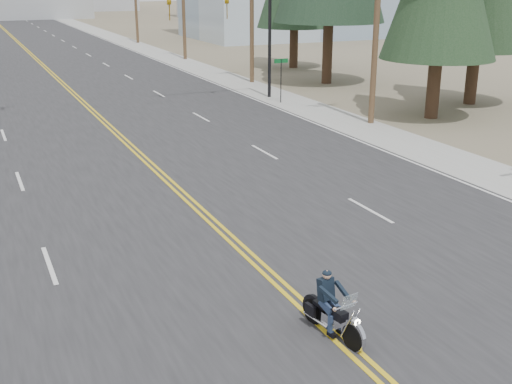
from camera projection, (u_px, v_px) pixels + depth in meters
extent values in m
cube|color=#303033|center=(24.00, 48.00, 68.76)|extent=(20.00, 200.00, 0.01)
cube|color=#A5A5A0|center=(129.00, 43.00, 73.28)|extent=(3.00, 200.00, 0.01)
cylinder|color=black|center=(270.00, 40.00, 39.21)|extent=(0.20, 0.20, 7.00)
cylinder|color=black|center=(281.00, 81.00, 38.10)|extent=(0.06, 0.06, 2.60)
cube|color=#0C5926|center=(281.00, 61.00, 37.72)|extent=(0.90, 0.03, 0.25)
cylinder|color=brown|center=(377.00, 8.00, 31.32)|extent=(0.30, 0.30, 11.50)
cylinder|color=brown|center=(252.00, 3.00, 44.33)|extent=(0.30, 0.30, 11.00)
cylinder|color=#382619|center=(433.00, 89.00, 33.93)|extent=(0.61, 0.61, 3.14)
cylinder|color=#382619|center=(472.00, 77.00, 37.82)|extent=(0.69, 0.69, 3.17)
cylinder|color=#382619|center=(327.00, 53.00, 45.02)|extent=(0.74, 0.74, 4.24)
cylinder|color=#382619|center=(294.00, 48.00, 53.05)|extent=(0.76, 0.76, 3.27)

